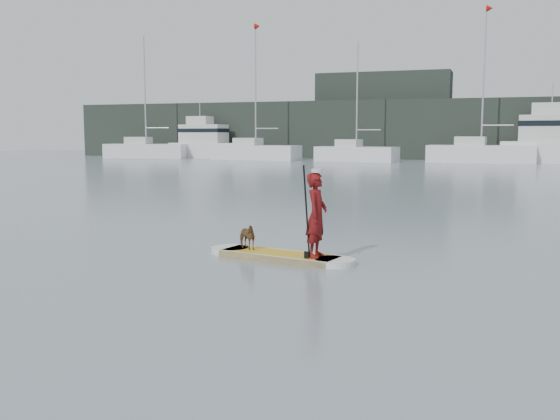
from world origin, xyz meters
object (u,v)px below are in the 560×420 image
(paddleboard, at_px, (280,256))
(sailboat_d, at_px, (480,152))
(dog, at_px, (246,236))
(sailboat_b, at_px, (255,151))
(paddler, at_px, (317,215))
(sailboat_a, at_px, (146,150))
(motor_yacht_b, at_px, (208,142))
(sailboat_c, at_px, (356,153))

(paddleboard, bearing_deg, sailboat_d, 98.59)
(paddleboard, height_order, sailboat_d, sailboat_d)
(dog, relative_size, sailboat_b, 0.05)
(paddler, bearing_deg, sailboat_b, 23.85)
(sailboat_a, xyz_separation_m, sailboat_d, (34.21, 0.03, 0.09))
(dog, relative_size, motor_yacht_b, 0.07)
(sailboat_d, bearing_deg, sailboat_c, -170.65)
(dog, bearing_deg, sailboat_d, 31.77)
(paddleboard, height_order, paddler, paddler)
(sailboat_c, relative_size, sailboat_d, 0.80)
(dog, bearing_deg, motor_yacht_b, 62.59)
(dog, height_order, sailboat_a, sailboat_a)
(sailboat_c, height_order, sailboat_d, sailboat_d)
(paddler, relative_size, motor_yacht_b, 0.18)
(sailboat_a, xyz_separation_m, sailboat_c, (23.12, -1.02, -0.08))
(motor_yacht_b, bearing_deg, sailboat_d, 1.32)
(dog, distance_m, sailboat_a, 55.89)
(paddleboard, xyz_separation_m, paddler, (0.82, -0.17, 0.89))
(sailboat_b, relative_size, motor_yacht_b, 1.44)
(paddleboard, height_order, sailboat_c, sailboat_c)
(paddler, relative_size, sailboat_c, 0.15)
(motor_yacht_b, bearing_deg, sailboat_c, -5.37)
(sailboat_a, height_order, motor_yacht_b, sailboat_a)
(paddler, xyz_separation_m, motor_yacht_b, (-26.10, 49.62, 0.70))
(sailboat_b, bearing_deg, sailboat_a, -176.46)
(dog, bearing_deg, paddleboard, -65.79)
(paddler, height_order, sailboat_d, sailboat_d)
(dog, bearing_deg, sailboat_a, 69.38)
(paddleboard, distance_m, dog, 0.91)
(paddler, distance_m, sailboat_c, 46.99)
(paddleboard, height_order, dog, dog)
(sailboat_d, bearing_deg, paddleboard, -89.46)
(sailboat_a, height_order, sailboat_b, sailboat_b)
(sailboat_b, xyz_separation_m, sailboat_d, (21.29, 0.84, 0.06))
(paddler, xyz_separation_m, sailboat_c, (-9.13, 46.10, -0.14))
(paddler, xyz_separation_m, sailboat_a, (-32.24, 47.12, -0.06))
(sailboat_d, bearing_deg, sailboat_b, -173.79)
(sailboat_a, bearing_deg, sailboat_b, -11.32)
(sailboat_c, bearing_deg, sailboat_d, 15.04)
(sailboat_a, height_order, sailboat_d, sailboat_d)
(paddler, distance_m, sailboat_b, 50.17)
(sailboat_b, bearing_deg, sailboat_c, 5.96)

